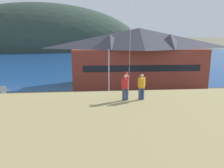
{
  "coord_description": "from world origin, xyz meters",
  "views": [
    {
      "loc": [
        -2.48,
        -21.63,
        10.4
      ],
      "look_at": [
        0.27,
        9.0,
        3.2
      ],
      "focal_mm": 37.28,
      "sensor_mm": 36.0,
      "label": 1
    }
  ],
  "objects": [
    {
      "name": "far_hill_east_peak",
      "position": [
        -31.23,
        108.85,
        0.0
      ],
      "size": [
        113.78,
        45.62,
        48.9
      ],
      "primitive_type": "ellipsoid",
      "color": "#2D3D33",
      "rests_on": "ground"
    },
    {
      "name": "wharf_dock",
      "position": [
        1.67,
        33.27,
        0.35
      ],
      "size": [
        3.2,
        13.32,
        0.7
      ],
      "color": "#70604C",
      "rests_on": "ground"
    },
    {
      "name": "parked_car_front_row_end",
      "position": [
        5.72,
        0.01,
        1.06
      ],
      "size": [
        4.31,
        2.28,
        1.82
      ],
      "color": "#B28923",
      "rests_on": "parking_lot_pad"
    },
    {
      "name": "moored_boat_wharfside",
      "position": [
        -2.05,
        29.48,
        0.72
      ],
      "size": [
        2.96,
        8.51,
        2.16
      ],
      "color": "navy",
      "rests_on": "ground"
    },
    {
      "name": "person_companion",
      "position": [
        0.81,
        -6.9,
        6.76
      ],
      "size": [
        0.53,
        0.4,
        1.74
      ],
      "color": "#384770",
      "rests_on": "grassy_hill_foreground"
    },
    {
      "name": "moored_boat_outer_mooring",
      "position": [
        5.12,
        29.37,
        0.72
      ],
      "size": [
        2.31,
        7.0,
        2.16
      ],
      "color": "#A8A399",
      "rests_on": "ground"
    },
    {
      "name": "ground_plane",
      "position": [
        0.0,
        0.0,
        0.0
      ],
      "size": [
        600.0,
        600.0,
        0.0
      ],
      "primitive_type": "plane",
      "color": "#66604C"
    },
    {
      "name": "parked_car_mid_row_near",
      "position": [
        -7.56,
        0.23,
        1.06
      ],
      "size": [
        4.27,
        2.19,
        1.82
      ],
      "color": "silver",
      "rests_on": "parking_lot_pad"
    },
    {
      "name": "parked_car_front_row_red",
      "position": [
        10.3,
        1.04,
        1.06
      ],
      "size": [
        4.3,
        2.25,
        1.82
      ],
      "color": "black",
      "rests_on": "parking_lot_pad"
    },
    {
      "name": "harbor_lodge",
      "position": [
        6.4,
        21.48,
        5.67
      ],
      "size": [
        25.83,
        9.67,
        10.72
      ],
      "color": "brown",
      "rests_on": "ground"
    },
    {
      "name": "parked_car_mid_row_center",
      "position": [
        -0.52,
        5.61,
        1.06
      ],
      "size": [
        4.32,
        2.31,
        1.82
      ],
      "color": "#9EA3A8",
      "rests_on": "parking_lot_pad"
    },
    {
      "name": "parking_light_pole",
      "position": [
        -0.05,
        10.55,
        4.45
      ],
      "size": [
        0.24,
        0.78,
        7.6
      ],
      "color": "#ADADB2",
      "rests_on": "parking_lot_pad"
    },
    {
      "name": "parked_car_mid_row_far",
      "position": [
        -0.81,
        0.83,
        1.06
      ],
      "size": [
        4.22,
        2.1,
        1.82
      ],
      "color": "navy",
      "rests_on": "parking_lot_pad"
    },
    {
      "name": "parking_lot_pad",
      "position": [
        0.0,
        5.0,
        0.05
      ],
      "size": [
        40.0,
        20.0,
        0.1
      ],
      "primitive_type": "cube",
      "color": "gray",
      "rests_on": "ground"
    },
    {
      "name": "person_kite_flyer",
      "position": [
        -0.28,
        -6.93,
        6.78
      ],
      "size": [
        0.52,
        0.68,
        1.86
      ],
      "color": "#384770",
      "rests_on": "grassy_hill_foreground"
    },
    {
      "name": "parked_car_back_row_right",
      "position": [
        9.48,
        7.28,
        1.06
      ],
      "size": [
        4.23,
        2.11,
        1.82
      ],
      "color": "#236633",
      "rests_on": "parking_lot_pad"
    },
    {
      "name": "bay_water",
      "position": [
        0.0,
        60.0,
        0.01
      ],
      "size": [
        360.0,
        84.0,
        0.03
      ],
      "primitive_type": "cube",
      "color": "navy",
      "rests_on": "ground"
    }
  ]
}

